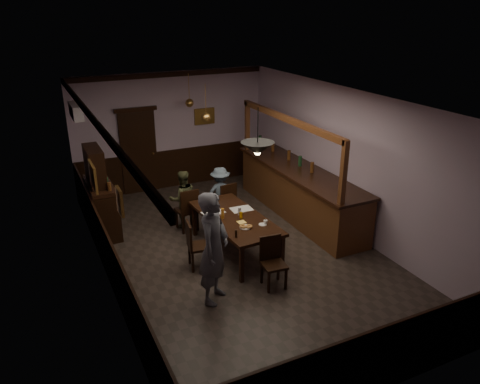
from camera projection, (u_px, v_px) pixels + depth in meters
room at (238, 180)px, 8.64m from camera, size 5.01×8.01×3.01m
dining_table at (235, 220)px, 8.97m from camera, size 1.12×2.25×0.75m
chair_far_left at (188, 208)px, 9.86m from camera, size 0.45×0.45×0.96m
chair_far_right at (226, 201)px, 10.27m from camera, size 0.45×0.45×0.93m
chair_near at (272, 259)px, 7.96m from camera, size 0.42×0.42×0.90m
chair_side at (195, 243)px, 8.47m from camera, size 0.45×0.45×0.91m
person_standing at (214, 248)px, 7.38m from camera, size 0.81×0.81×1.89m
person_seated_left at (183, 199)px, 10.04m from camera, size 0.64×0.51×1.27m
person_seated_right at (220, 193)px, 10.46m from camera, size 0.85×0.60×1.20m
newspaper_left at (213, 212)px, 9.11m from camera, size 0.47×0.38×0.01m
newspaper_right at (241, 209)px, 9.26m from camera, size 0.43×0.32×0.01m
napkin at (242, 222)px, 8.71m from camera, size 0.16×0.16×0.00m
saucer at (263, 224)px, 8.61m from camera, size 0.15×0.15×0.01m
coffee_cup at (266, 222)px, 8.60m from camera, size 0.08×0.08×0.07m
pastry_plate at (245, 227)px, 8.50m from camera, size 0.22×0.22×0.01m
pastry_ring_a at (243, 226)px, 8.47m from camera, size 0.13×0.13×0.04m
pastry_ring_b at (249, 226)px, 8.47m from camera, size 0.13×0.13×0.04m
soda_can at (241, 215)px, 8.86m from camera, size 0.07×0.07×0.12m
beer_glass at (223, 213)px, 8.84m from camera, size 0.06×0.06×0.20m
water_glass at (239, 211)px, 9.00m from camera, size 0.06×0.06×0.15m
pepper_mill at (236, 233)px, 8.13m from camera, size 0.04×0.04×0.14m
sideboard at (101, 199)px, 9.77m from camera, size 0.50×1.40×1.86m
bar_counter at (299, 191)px, 10.59m from camera, size 0.97×4.17×2.34m
door_back at (139, 153)px, 11.75m from camera, size 0.90×0.06×2.10m
ac_unit at (76, 111)px, 9.76m from camera, size 0.20×0.85×0.30m
picture_left_small at (120, 201)px, 6.07m from camera, size 0.04×0.28×0.36m
picture_left_large at (93, 177)px, 8.25m from camera, size 0.04×0.62×0.48m
picture_back at (205, 116)px, 12.20m from camera, size 0.55×0.04×0.42m
pendant_iron at (258, 149)px, 7.70m from camera, size 0.56×0.56×0.79m
pendant_brass_mid at (206, 117)px, 9.88m from camera, size 0.20×0.20×0.81m
pendant_brass_far at (189, 103)px, 11.29m from camera, size 0.20×0.20×0.81m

